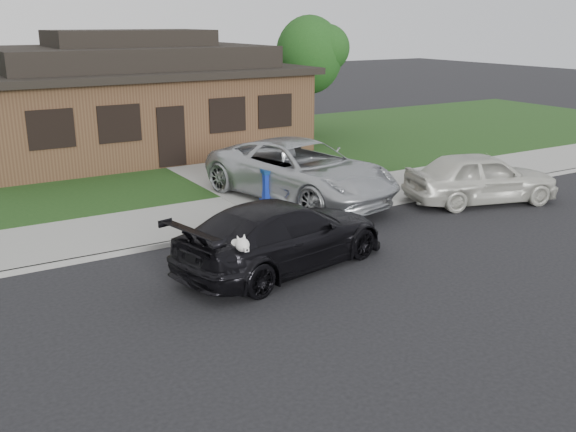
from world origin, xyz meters
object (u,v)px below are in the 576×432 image
sedan (282,235)px  white_compact (481,177)px  recycling_bin (272,187)px  minivan (301,170)px

sedan → white_compact: size_ratio=1.22×
sedan → recycling_bin: bearing=-39.8°
sedan → white_compact: (7.59, 1.46, 0.02)m
recycling_bin → minivan: bearing=16.4°
minivan → white_compact: (4.54, -2.65, -0.23)m
minivan → recycling_bin: bearing=172.6°
white_compact → recycling_bin: (-5.56, 2.56, -0.10)m
minivan → white_compact: bearing=-43.2°
minivan → white_compact: 5.26m
minivan → white_compact: minivan is taller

